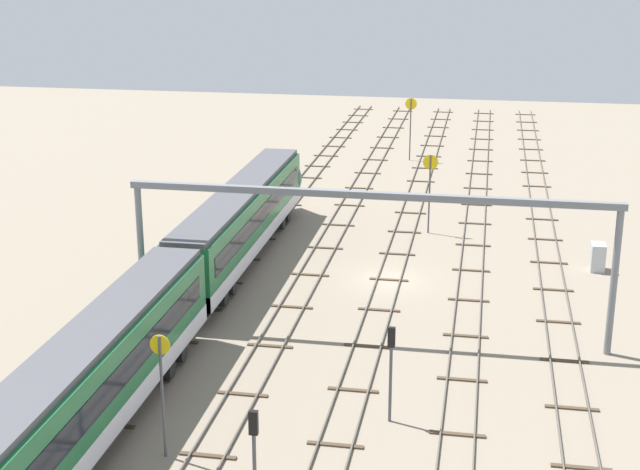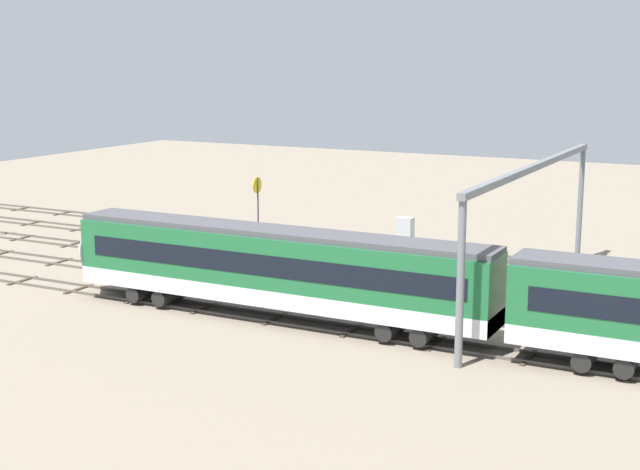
{
  "view_description": "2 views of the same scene",
  "coord_description": "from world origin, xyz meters",
  "views": [
    {
      "loc": [
        -54.7,
        -5.57,
        20.11
      ],
      "look_at": [
        1.29,
        4.59,
        2.3
      ],
      "focal_mm": 52.64,
      "sensor_mm": 36.0,
      "label": 1
    },
    {
      "loc": [
        -21.5,
        50.31,
        13.85
      ],
      "look_at": [
        3.08,
        3.24,
        3.36
      ],
      "focal_mm": 51.19,
      "sensor_mm": 36.0,
      "label": 2
    }
  ],
  "objects": [
    {
      "name": "ground_plane",
      "position": [
        0.0,
        0.0,
        0.0
      ],
      "size": [
        143.62,
        143.62,
        0.0
      ],
      "primitive_type": "plane",
      "color": "gray"
    },
    {
      "name": "speed_sign_near_foreground",
      "position": [
        10.42,
        -1.71,
        3.87
      ],
      "size": [
        0.14,
        1.09,
        5.79
      ],
      "color": "#4C4C51",
      "rests_on": "ground"
    },
    {
      "name": "track_middle",
      "position": [
        0.0,
        0.0,
        0.07
      ],
      "size": [
        127.62,
        2.4,
        0.16
      ],
      "color": "#59544C",
      "rests_on": "ground"
    },
    {
      "name": "track_with_train",
      "position": [
        0.0,
        9.98,
        0.07
      ],
      "size": [
        127.62,
        2.4,
        0.16
      ],
      "color": "#59544C",
      "rests_on": "ground"
    },
    {
      "name": "overhead_gantry",
      "position": [
        -8.87,
        0.24,
        6.38
      ],
      "size": [
        0.4,
        25.42,
        7.98
      ],
      "color": "slate",
      "rests_on": "ground"
    },
    {
      "name": "track_second_near",
      "position": [
        -0.0,
        -4.99,
        0.07
      ],
      "size": [
        127.62,
        2.4,
        0.16
      ],
      "color": "#59544C",
      "rests_on": "ground"
    },
    {
      "name": "track_near_foreground",
      "position": [
        0.0,
        -9.98,
        0.07
      ],
      "size": [
        127.62,
        2.4,
        0.16
      ],
      "color": "#59544C",
      "rests_on": "ground"
    },
    {
      "name": "relay_cabinet",
      "position": [
        4.25,
        -12.92,
        0.89
      ],
      "size": [
        1.27,
        0.87,
        1.78
      ],
      "color": "#B2B7BC",
      "rests_on": "ground"
    },
    {
      "name": "track_second_far",
      "position": [
        -0.0,
        4.99,
        0.07
      ],
      "size": [
        127.62,
        2.4,
        0.16
      ],
      "color": "#59544C",
      "rests_on": "ground"
    }
  ]
}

